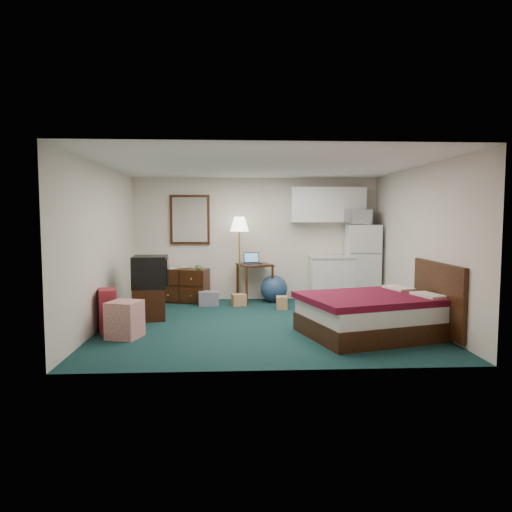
{
  "coord_description": "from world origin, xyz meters",
  "views": [
    {
      "loc": [
        -0.49,
        -7.15,
        1.68
      ],
      "look_at": [
        -0.11,
        0.19,
        1.07
      ],
      "focal_mm": 32.0,
      "sensor_mm": 36.0,
      "label": 1
    }
  ],
  "objects": [
    {
      "name": "dresser",
      "position": [
        -1.47,
        1.98,
        0.33
      ],
      "size": [
        1.06,
        0.67,
        0.67
      ],
      "primitive_type": null,
      "rotation": [
        0.0,
        0.0,
        -0.24
      ],
      "color": "black",
      "rests_on": "floor"
    },
    {
      "name": "microwave",
      "position": [
        2.05,
        1.87,
        1.74
      ],
      "size": [
        0.63,
        0.5,
        0.38
      ],
      "primitive_type": "imported",
      "rotation": [
        0.0,
        0.0,
        -0.41
      ],
      "color": "silver",
      "rests_on": "fridge"
    },
    {
      "name": "floor_lamp",
      "position": [
        -0.35,
        1.87,
        0.85
      ],
      "size": [
        0.43,
        0.43,
        1.71
      ],
      "primitive_type": null,
      "rotation": [
        0.0,
        0.0,
        0.18
      ],
      "color": "gold",
      "rests_on": "floor"
    },
    {
      "name": "floor",
      "position": [
        0.0,
        0.0,
        0.0
      ],
      "size": [
        5.0,
        4.5,
        0.01
      ],
      "primitive_type": "cube",
      "color": "black",
      "rests_on": "ground"
    },
    {
      "name": "cardboard_box_b",
      "position": [
        0.42,
        1.16,
        0.12
      ],
      "size": [
        0.21,
        0.24,
        0.23
      ],
      "primitive_type": null,
      "rotation": [
        0.0,
        0.0,
        -0.04
      ],
      "color": "#B27449",
      "rests_on": "floor"
    },
    {
      "name": "laptop",
      "position": [
        -0.08,
        1.94,
        0.88
      ],
      "size": [
        0.37,
        0.33,
        0.22
      ],
      "primitive_type": null,
      "rotation": [
        0.0,
        0.0,
        0.24
      ],
      "color": "black",
      "rests_on": "desk"
    },
    {
      "name": "ceiling",
      "position": [
        0.0,
        0.0,
        2.5
      ],
      "size": [
        5.0,
        4.5,
        0.01
      ],
      "primitive_type": "cube",
      "color": "silver",
      "rests_on": "walls"
    },
    {
      "name": "file_bin",
      "position": [
        -0.95,
        1.59,
        0.14
      ],
      "size": [
        0.41,
        0.32,
        0.27
      ],
      "primitive_type": null,
      "rotation": [
        0.0,
        0.0,
        0.08
      ],
      "color": "slate",
      "rests_on": "floor"
    },
    {
      "name": "mirror",
      "position": [
        -1.35,
        2.22,
        1.65
      ],
      "size": [
        0.8,
        0.06,
        1.0
      ],
      "primitive_type": null,
      "color": "white",
      "rests_on": "walls"
    },
    {
      "name": "upper_cabinets",
      "position": [
        1.45,
        2.08,
        1.95
      ],
      "size": [
        1.5,
        0.35,
        0.7
      ],
      "primitive_type": null,
      "color": "white",
      "rests_on": "walls"
    },
    {
      "name": "desk",
      "position": [
        -0.04,
        1.93,
        0.38
      ],
      "size": [
        0.76,
        0.76,
        0.77
      ],
      "primitive_type": null,
      "rotation": [
        0.0,
        0.0,
        0.32
      ],
      "color": "black",
      "rests_on": "floor"
    },
    {
      "name": "book_a",
      "position": [
        -1.76,
        1.98,
        0.78
      ],
      "size": [
        0.17,
        0.07,
        0.23
      ],
      "primitive_type": "imported",
      "rotation": [
        0.0,
        0.0,
        -0.33
      ],
      "color": "#B27449",
      "rests_on": "dresser"
    },
    {
      "name": "cardboard_box_a",
      "position": [
        -0.37,
        1.54,
        0.11
      ],
      "size": [
        0.31,
        0.28,
        0.22
      ],
      "primitive_type": null,
      "rotation": [
        0.0,
        0.0,
        0.23
      ],
      "color": "#B27449",
      "rests_on": "floor"
    },
    {
      "name": "kitchen_counter",
      "position": [
        1.5,
        1.91,
        0.45
      ],
      "size": [
        0.84,
        0.66,
        0.89
      ],
      "primitive_type": null,
      "rotation": [
        0.0,
        0.0,
        -0.05
      ],
      "color": "white",
      "rests_on": "floor"
    },
    {
      "name": "retail_box",
      "position": [
        -2.0,
        -0.76,
        0.26
      ],
      "size": [
        0.52,
        0.52,
        0.52
      ],
      "primitive_type": null,
      "rotation": [
        0.0,
        0.0,
        -0.29
      ],
      "color": "beige",
      "rests_on": "floor"
    },
    {
      "name": "suitcase",
      "position": [
        -2.34,
        -0.39,
        0.32
      ],
      "size": [
        0.34,
        0.44,
        0.64
      ],
      "primitive_type": null,
      "rotation": [
        0.0,
        0.0,
        0.28
      ],
      "color": "maroon",
      "rests_on": "floor"
    },
    {
      "name": "mug",
      "position": [
        -1.16,
        1.8,
        0.73
      ],
      "size": [
        0.12,
        0.09,
        0.12
      ],
      "primitive_type": "imported",
      "rotation": [
        0.0,
        0.0,
        0.02
      ],
      "color": "#558843",
      "rests_on": "dresser"
    },
    {
      "name": "tv_stand",
      "position": [
        -1.88,
        0.44,
        0.26
      ],
      "size": [
        0.61,
        0.65,
        0.52
      ],
      "primitive_type": null,
      "rotation": [
        0.0,
        0.0,
        0.16
      ],
      "color": "black",
      "rests_on": "floor"
    },
    {
      "name": "bed",
      "position": [
        1.48,
        -0.81,
        0.29
      ],
      "size": [
        2.11,
        1.84,
        0.57
      ],
      "primitive_type": null,
      "rotation": [
        0.0,
        0.0,
        0.28
      ],
      "color": "#4B0C17",
      "rests_on": "floor"
    },
    {
      "name": "walls",
      "position": [
        0.0,
        0.0,
        1.25
      ],
      "size": [
        5.01,
        4.51,
        2.5
      ],
      "color": "silver",
      "rests_on": "floor"
    },
    {
      "name": "fridge",
      "position": [
        2.13,
        1.88,
        0.77
      ],
      "size": [
        0.69,
        0.69,
        1.55
      ],
      "primitive_type": null,
      "rotation": [
        0.0,
        0.0,
        -0.08
      ],
      "color": "silver",
      "rests_on": "floor"
    },
    {
      "name": "headboard",
      "position": [
        2.46,
        -0.81,
        0.55
      ],
      "size": [
        0.06,
        1.56,
        1.0
      ],
      "primitive_type": null,
      "color": "black",
      "rests_on": "walls"
    },
    {
      "name": "crt_tv",
      "position": [
        -1.86,
        0.48,
        0.79
      ],
      "size": [
        0.62,
        0.66,
        0.53
      ],
      "primitive_type": null,
      "rotation": [
        0.0,
        0.0,
        0.07
      ],
      "color": "black",
      "rests_on": "tv_stand"
    },
    {
      "name": "exercise_ball",
      "position": [
        0.34,
        1.88,
        0.27
      ],
      "size": [
        0.68,
        0.68,
        0.54
      ],
      "primitive_type": "sphere",
      "rotation": [
        0.0,
        0.0,
        -0.31
      ],
      "color": "navy",
      "rests_on": "floor"
    },
    {
      "name": "book_b",
      "position": [
        -1.55,
        2.12,
        0.79
      ],
      "size": [
        0.17,
        0.07,
        0.24
      ],
      "primitive_type": "imported",
      "rotation": [
        0.0,
        0.0,
        -0.3
      ],
      "color": "#B27449",
      "rests_on": "dresser"
    }
  ]
}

